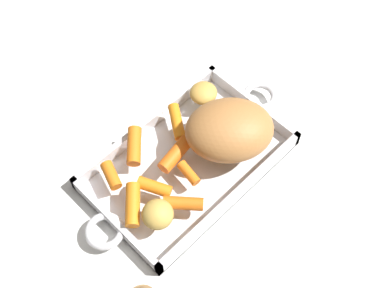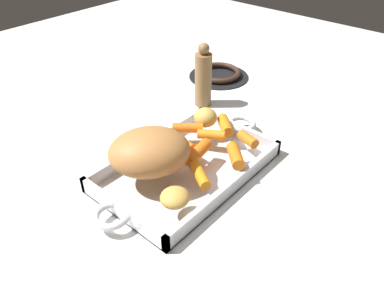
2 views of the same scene
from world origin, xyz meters
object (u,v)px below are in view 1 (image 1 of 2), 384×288
baby_carrot_northeast (177,122)px  baby_carrot_northwest (111,175)px  roasting_dish (188,162)px  baby_carrot_center_left (175,154)px  baby_carrot_center_right (133,205)px  baby_carrot_long (189,173)px  pork_roast (229,130)px  baby_carrot_southeast (134,146)px  potato_corner (158,214)px  baby_carrot_southwest (183,203)px  potato_halved (203,93)px  baby_carrot_short (154,187)px

baby_carrot_northeast → baby_carrot_northwest: (0.15, -0.00, 0.00)m
roasting_dish → baby_carrot_center_left: 0.04m
roasting_dish → baby_carrot_northwest: 0.14m
roasting_dish → baby_carrot_center_right: bearing=2.6°
baby_carrot_northeast → baby_carrot_long: (0.06, 0.08, -0.00)m
baby_carrot_center_right → baby_carrot_long: bearing=168.5°
roasting_dish → baby_carrot_northeast: size_ratio=6.54×
pork_roast → baby_carrot_southeast: pork_roast is taller
pork_roast → baby_carrot_northwest: bearing=-25.4°
baby_carrot_center_left → potato_corner: (0.10, 0.06, 0.01)m
roasting_dish → baby_carrot_long: baby_carrot_long is taller
baby_carrot_northeast → pork_roast: bearing=113.2°
baby_carrot_long → baby_carrot_northwest: bearing=-42.6°
baby_carrot_center_right → baby_carrot_long: 0.11m
roasting_dish → baby_carrot_southwest: 0.10m
baby_carrot_center_right → potato_halved: 0.24m
potato_corner → baby_carrot_southwest: bearing=165.6°
pork_roast → baby_carrot_short: pork_roast is taller
baby_carrot_northeast → roasting_dish: bearing=62.8°
baby_carrot_center_right → baby_carrot_northwest: size_ratio=1.49×
pork_roast → baby_carrot_long: pork_roast is taller
potato_halved → potato_corner: potato_corner is taller
baby_carrot_short → potato_corner: potato_corner is taller
baby_carrot_southwest → baby_carrot_long: baby_carrot_southwest is taller
baby_carrot_southwest → potato_halved: 0.22m
baby_carrot_northwest → baby_carrot_southeast: bearing=-167.2°
baby_carrot_center_right → pork_roast: bearing=173.1°
baby_carrot_center_left → baby_carrot_long: bearing=78.2°
baby_carrot_short → baby_carrot_southeast: size_ratio=0.84×
baby_carrot_center_left → baby_carrot_center_right: 0.11m
baby_carrot_short → baby_carrot_long: 0.06m
baby_carrot_southwest → baby_carrot_northwest: 0.13m
pork_roast → baby_carrot_southwest: size_ratio=2.33×
baby_carrot_center_right → baby_carrot_short: bearing=179.3°
baby_carrot_northeast → potato_halved: 0.08m
baby_carrot_center_left → potato_halved: potato_halved is taller
baby_carrot_center_left → potato_halved: (-0.12, -0.05, 0.00)m
baby_carrot_center_left → baby_carrot_southeast: baby_carrot_southeast is taller
baby_carrot_northwest → baby_carrot_northeast: bearing=179.6°
baby_carrot_short → baby_carrot_northwest: (0.04, -0.07, -0.00)m
baby_carrot_long → roasting_dish: bearing=-133.4°
pork_roast → baby_carrot_northwest: 0.21m
baby_carrot_northwest → baby_carrot_long: baby_carrot_northwest is taller
potato_halved → baby_carrot_southeast: bearing=-2.4°
baby_carrot_southeast → baby_carrot_center_right: bearing=47.2°
roasting_dish → baby_carrot_center_left: size_ratio=6.29×
baby_carrot_short → potato_corner: (0.03, 0.04, 0.01)m
baby_carrot_southwest → potato_corner: bearing=-14.4°
baby_carrot_northeast → potato_halved: (-0.07, -0.01, 0.00)m
baby_carrot_southwest → baby_carrot_northeast: size_ratio=0.96×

